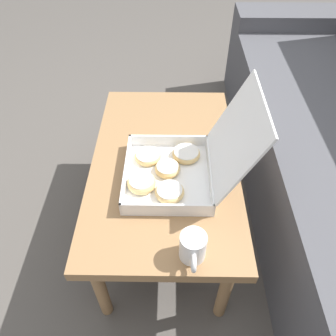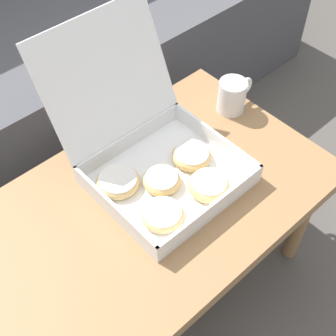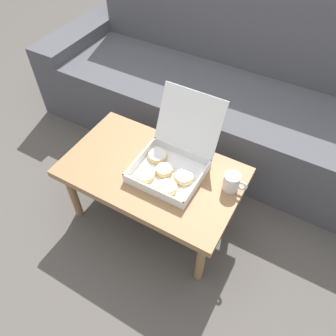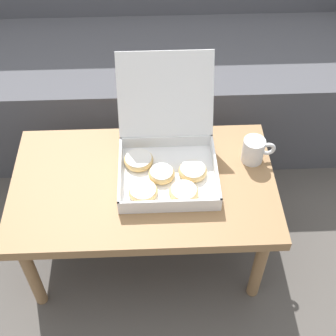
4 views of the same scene
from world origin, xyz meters
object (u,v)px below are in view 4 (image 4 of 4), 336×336
(couch, at_px, (143,57))
(pastry_box, at_px, (166,160))
(coffee_table, at_px, (144,190))
(coffee_mug, at_px, (254,150))

(couch, distance_m, pastry_box, 0.85)
(coffee_table, bearing_deg, coffee_mug, 12.75)
(coffee_mug, bearing_deg, coffee_table, -167.25)
(coffee_table, xyz_separation_m, pastry_box, (0.08, 0.05, 0.10))
(coffee_table, relative_size, coffee_mug, 7.75)
(coffee_mug, bearing_deg, pastry_box, -172.56)
(couch, bearing_deg, coffee_mug, -63.40)
(coffee_table, xyz_separation_m, coffee_mug, (0.40, 0.09, 0.09))
(couch, relative_size, coffee_mug, 21.18)
(couch, distance_m, coffee_table, 0.89)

